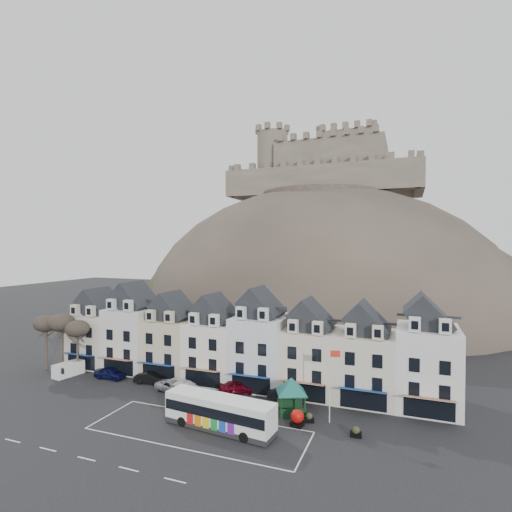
{
  "coord_description": "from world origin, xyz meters",
  "views": [
    {
      "loc": [
        21.6,
        -33.75,
        18.63
      ],
      "look_at": [
        -0.51,
        24.0,
        17.01
      ],
      "focal_mm": 28.0,
      "sensor_mm": 36.0,
      "label": 1
    }
  ],
  "objects": [
    {
      "name": "ground",
      "position": [
        0.0,
        0.0,
        0.0
      ],
      "size": [
        300.0,
        300.0,
        0.0
      ],
      "primitive_type": "plane",
      "color": "black",
      "rests_on": "ground"
    },
    {
      "name": "castle_hill",
      "position": [
        1.25,
        68.95,
        0.11
      ],
      "size": [
        100.0,
        76.0,
        68.0
      ],
      "color": "#362F29",
      "rests_on": "ground"
    },
    {
      "name": "tree_left_far",
      "position": [
        -29.0,
        10.5,
        6.9
      ],
      "size": [
        3.61,
        3.61,
        8.24
      ],
      "color": "#3C3026",
      "rests_on": "ground"
    },
    {
      "name": "car_black",
      "position": [
        -10.8,
        11.03,
        0.72
      ],
      "size": [
        4.57,
        2.27,
        1.44
      ],
      "primitive_type": "imported",
      "rotation": [
        0.0,
        0.0,
        1.75
      ],
      "color": "black",
      "rests_on": "ground"
    },
    {
      "name": "planter_east",
      "position": [
        17.0,
        5.46,
        0.52
      ],
      "size": [
        1.09,
        0.75,
        1.07
      ],
      "rotation": [
        0.0,
        0.0,
        0.03
      ],
      "color": "black",
      "rests_on": "ground"
    },
    {
      "name": "white_van",
      "position": [
        -23.71,
        9.5,
        0.94
      ],
      "size": [
        2.46,
        4.36,
        1.88
      ],
      "rotation": [
        0.0,
        0.0,
        -0.17
      ],
      "color": "white",
      "rests_on": "ground"
    },
    {
      "name": "townhouse_terrace",
      "position": [
        0.15,
        15.97,
        5.3
      ],
      "size": [
        54.4,
        9.35,
        11.8
      ],
      "color": "beige",
      "rests_on": "ground"
    },
    {
      "name": "castle",
      "position": [
        0.51,
        75.93,
        40.19
      ],
      "size": [
        50.2,
        22.2,
        22.0
      ],
      "color": "brown",
      "rests_on": "ground"
    },
    {
      "name": "car_white",
      "position": [
        -4.4,
        9.73,
        0.73
      ],
      "size": [
        5.31,
        2.86,
        1.46
      ],
      "primitive_type": "imported",
      "rotation": [
        0.0,
        0.0,
        1.4
      ],
      "color": "white",
      "rests_on": "ground"
    },
    {
      "name": "bus",
      "position": [
        3.86,
        2.24,
        1.84
      ],
      "size": [
        12.02,
        4.03,
        3.33
      ],
      "rotation": [
        0.0,
        0.0,
        -0.11
      ],
      "color": "#262628",
      "rests_on": "ground"
    },
    {
      "name": "car_charcoal",
      "position": [
        8.04,
        12.0,
        0.74
      ],
      "size": [
        4.52,
        1.71,
        1.47
      ],
      "primitive_type": "imported",
      "rotation": [
        0.0,
        0.0,
        1.6
      ],
      "color": "black",
      "rests_on": "ground"
    },
    {
      "name": "car_silver",
      "position": [
        -6.37,
        9.5,
        0.68
      ],
      "size": [
        5.2,
        3.3,
        1.36
      ],
      "primitive_type": "imported",
      "rotation": [
        0.0,
        0.0,
        1.34
      ],
      "color": "#A0A1A7",
      "rests_on": "ground"
    },
    {
      "name": "coach_bay_markings",
      "position": [
        2.0,
        1.25,
        0.0
      ],
      "size": [
        22.0,
        7.5,
        0.01
      ],
      "primitive_type": "cube",
      "color": "silver",
      "rests_on": "ground"
    },
    {
      "name": "tree_left_mid",
      "position": [
        -26.0,
        10.5,
        7.24
      ],
      "size": [
        3.78,
        3.78,
        8.64
      ],
      "color": "#3C3026",
      "rests_on": "ground"
    },
    {
      "name": "car_navy",
      "position": [
        -17.26,
        10.62,
        0.78
      ],
      "size": [
        4.61,
        1.88,
        1.57
      ],
      "primitive_type": "imported",
      "rotation": [
        0.0,
        0.0,
        1.58
      ],
      "color": "#0B0D38",
      "rests_on": "ground"
    },
    {
      "name": "bus_shelter",
      "position": [
        9.63,
        8.49,
        3.12
      ],
      "size": [
        5.76,
        5.76,
        4.02
      ],
      "rotation": [
        0.0,
        0.0,
        0.43
      ],
      "color": "#113319",
      "rests_on": "ground"
    },
    {
      "name": "red_buoy",
      "position": [
        11.05,
        5.7,
        0.88
      ],
      "size": [
        1.4,
        1.4,
        1.73
      ],
      "rotation": [
        0.0,
        0.0,
        -0.18
      ],
      "color": "black",
      "rests_on": "ground"
    },
    {
      "name": "planter_west",
      "position": [
        12.0,
        7.0,
        0.49
      ],
      "size": [
        1.12,
        0.8,
        1.01
      ],
      "rotation": [
        0.0,
        0.0,
        0.32
      ],
      "color": "black",
      "rests_on": "ground"
    },
    {
      "name": "tree_left_near",
      "position": [
        -23.0,
        10.5,
        6.55
      ],
      "size": [
        3.43,
        3.43,
        7.84
      ],
      "color": "#3C3026",
      "rests_on": "ground"
    },
    {
      "name": "flagpole",
      "position": [
        14.09,
        7.74,
        4.51
      ],
      "size": [
        1.1,
        0.38,
        7.9
      ],
      "rotation": [
        0.0,
        0.0,
        0.29
      ],
      "color": "silver",
      "rests_on": "ground"
    },
    {
      "name": "car_maroon",
      "position": [
        1.6,
        12.0,
        0.79
      ],
      "size": [
        5.01,
        3.63,
        1.58
      ],
      "primitive_type": "imported",
      "rotation": [
        0.0,
        0.0,
        2.0
      ],
      "color": "#5B0513",
      "rests_on": "ground"
    }
  ]
}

